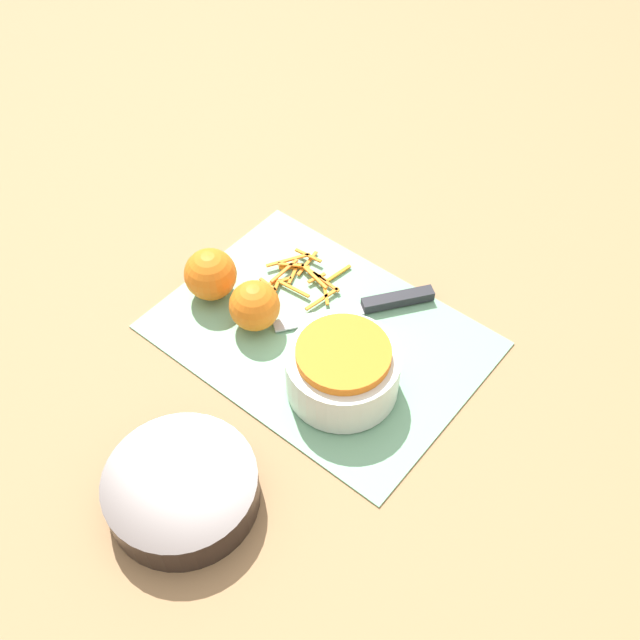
% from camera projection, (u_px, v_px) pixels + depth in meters
% --- Properties ---
extents(ground_plane, '(4.00, 4.00, 0.00)m').
position_uv_depth(ground_plane, '(320.00, 336.00, 1.11)').
color(ground_plane, '#9E754C').
extents(cutting_board, '(0.46, 0.34, 0.01)m').
position_uv_depth(cutting_board, '(320.00, 334.00, 1.10)').
color(cutting_board, '#75AD84').
rests_on(cutting_board, ground_plane).
extents(bowl_speckled, '(0.16, 0.16, 0.08)m').
position_uv_depth(bowl_speckled, '(343.00, 369.00, 1.01)').
color(bowl_speckled, silver).
rests_on(bowl_speckled, cutting_board).
extents(bowl_dark, '(0.19, 0.19, 0.05)m').
position_uv_depth(bowl_dark, '(182.00, 489.00, 0.92)').
color(bowl_dark, black).
rests_on(bowl_dark, ground_plane).
extents(knife, '(0.16, 0.21, 0.02)m').
position_uv_depth(knife, '(382.00, 303.00, 1.13)').
color(knife, '#232328').
rests_on(knife, cutting_board).
extents(orange_left, '(0.08, 0.08, 0.08)m').
position_uv_depth(orange_left, '(255.00, 306.00, 1.09)').
color(orange_left, orange).
rests_on(orange_left, cutting_board).
extents(orange_right, '(0.08, 0.08, 0.08)m').
position_uv_depth(orange_right, '(210.00, 274.00, 1.12)').
color(orange_right, orange).
rests_on(orange_right, cutting_board).
extents(peel_pile, '(0.13, 0.14, 0.01)m').
position_uv_depth(peel_pile, '(302.00, 276.00, 1.17)').
color(peel_pile, orange).
rests_on(peel_pile, cutting_board).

